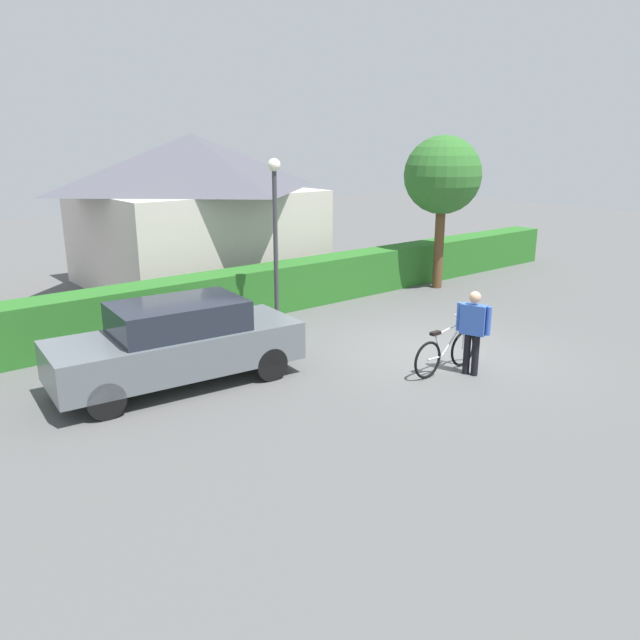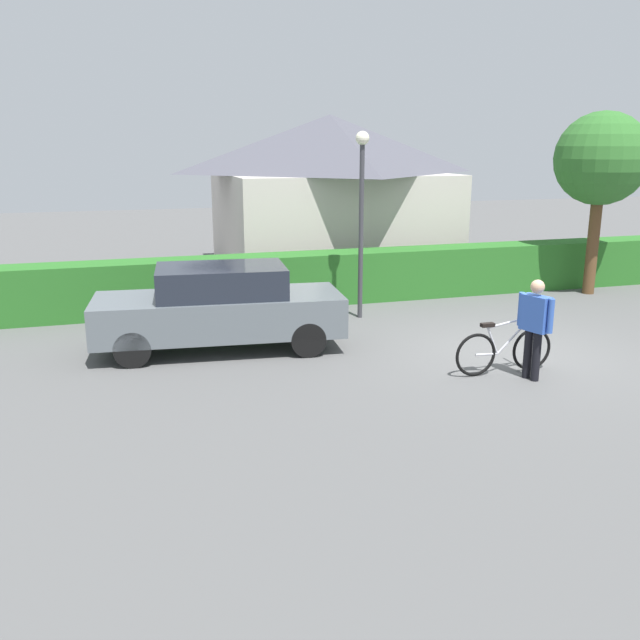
% 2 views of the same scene
% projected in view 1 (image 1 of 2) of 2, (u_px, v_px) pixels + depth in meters
% --- Properties ---
extents(ground_plane, '(60.00, 60.00, 0.00)m').
position_uv_depth(ground_plane, '(435.00, 353.00, 12.84)').
color(ground_plane, '#545454').
extents(hedge_row, '(21.23, 0.90, 1.17)m').
position_uv_depth(hedge_row, '(293.00, 284.00, 16.30)').
color(hedge_row, '#286823').
rests_on(hedge_row, ground).
extents(house_distant, '(6.40, 5.83, 4.42)m').
position_uv_depth(house_distant, '(195.00, 208.00, 18.58)').
color(house_distant, beige).
rests_on(house_distant, ground).
extents(parked_car_near, '(4.49, 2.02, 1.53)m').
position_uv_depth(parked_car_near, '(178.00, 343.00, 10.98)').
color(parked_car_near, slate).
rests_on(parked_car_near, ground).
extents(bicycle, '(1.74, 0.50, 0.99)m').
position_uv_depth(bicycle, '(446.00, 352.00, 11.71)').
color(bicycle, black).
rests_on(bicycle, ground).
extents(person_rider, '(0.33, 0.63, 1.60)m').
position_uv_depth(person_rider, '(473.00, 327.00, 11.43)').
color(person_rider, black).
rests_on(person_rider, ground).
extents(street_lamp, '(0.28, 0.28, 3.86)m').
position_uv_depth(street_lamp, '(275.00, 221.00, 13.56)').
color(street_lamp, '#38383D').
rests_on(street_lamp, ground).
extents(tree_kerbside, '(2.20, 2.20, 4.37)m').
position_uv_depth(tree_kerbside, '(443.00, 176.00, 17.64)').
color(tree_kerbside, brown).
rests_on(tree_kerbside, ground).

